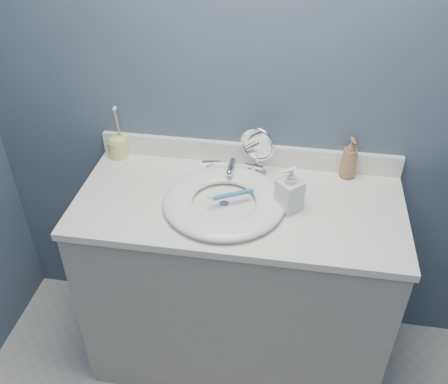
% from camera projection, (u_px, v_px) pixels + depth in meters
% --- Properties ---
extents(back_wall, '(2.20, 0.02, 2.40)m').
position_uv_depth(back_wall, '(250.00, 90.00, 1.87)').
color(back_wall, '#435465').
rests_on(back_wall, ground).
extents(vanity_cabinet, '(1.20, 0.55, 0.85)m').
position_uv_depth(vanity_cabinet, '(237.00, 286.00, 2.12)').
color(vanity_cabinet, '#A7A298').
rests_on(vanity_cabinet, ground).
extents(countertop, '(1.22, 0.57, 0.03)m').
position_uv_depth(countertop, '(239.00, 205.00, 1.86)').
color(countertop, white).
rests_on(countertop, vanity_cabinet).
extents(backsplash, '(1.22, 0.02, 0.09)m').
position_uv_depth(backsplash, '(248.00, 154.00, 2.03)').
color(backsplash, white).
rests_on(backsplash, countertop).
extents(basin, '(0.45, 0.45, 0.04)m').
position_uv_depth(basin, '(224.00, 201.00, 1.82)').
color(basin, white).
rests_on(basin, countertop).
extents(drain, '(0.04, 0.04, 0.01)m').
position_uv_depth(drain, '(224.00, 204.00, 1.83)').
color(drain, silver).
rests_on(drain, countertop).
extents(faucet, '(0.25, 0.13, 0.07)m').
position_uv_depth(faucet, '(232.00, 169.00, 1.97)').
color(faucet, silver).
rests_on(faucet, countertop).
extents(makeup_mirror, '(0.14, 0.08, 0.21)m').
position_uv_depth(makeup_mirror, '(257.00, 150.00, 1.92)').
color(makeup_mirror, silver).
rests_on(makeup_mirror, countertop).
extents(soap_bottle_amber, '(0.08, 0.08, 0.17)m').
position_uv_depth(soap_bottle_amber, '(350.00, 158.00, 1.93)').
color(soap_bottle_amber, '#987044').
rests_on(soap_bottle_amber, countertop).
extents(soap_bottle_clear, '(0.11, 0.11, 0.18)m').
position_uv_depth(soap_bottle_clear, '(290.00, 189.00, 1.76)').
color(soap_bottle_clear, silver).
rests_on(soap_bottle_clear, countertop).
extents(toothbrush_holder, '(0.08, 0.08, 0.23)m').
position_uv_depth(toothbrush_holder, '(118.00, 145.00, 2.07)').
color(toothbrush_holder, '#DAD86D').
rests_on(toothbrush_holder, countertop).
extents(toothbrush_lying, '(0.16, 0.09, 0.02)m').
position_uv_depth(toothbrush_lying, '(231.00, 195.00, 1.81)').
color(toothbrush_lying, teal).
rests_on(toothbrush_lying, basin).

